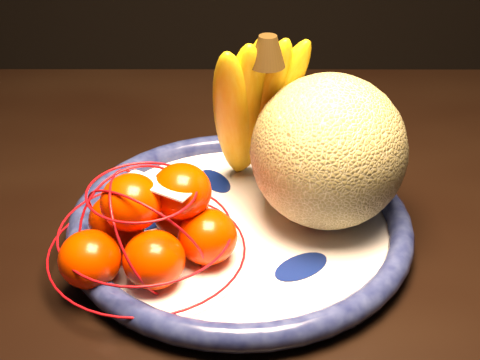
{
  "coord_description": "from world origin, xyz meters",
  "views": [
    {
      "loc": [
        -0.03,
        -0.6,
        1.23
      ],
      "look_at": [
        -0.03,
        0.04,
        0.83
      ],
      "focal_mm": 50.0,
      "sensor_mm": 36.0,
      "label": 1
    }
  ],
  "objects_px": {
    "cantaloupe": "(328,152)",
    "banana_bunch": "(251,104)",
    "dining_table": "(239,266)",
    "mandarin_bag": "(151,227)",
    "fruit_bowl": "(240,224)"
  },
  "relations": [
    {
      "from": "dining_table",
      "to": "fruit_bowl",
      "type": "xyz_separation_m",
      "value": [
        0.0,
        -0.04,
        0.1
      ]
    },
    {
      "from": "banana_bunch",
      "to": "mandarin_bag",
      "type": "bearing_deg",
      "value": -149.47
    },
    {
      "from": "dining_table",
      "to": "banana_bunch",
      "type": "xyz_separation_m",
      "value": [
        0.01,
        0.04,
        0.21
      ]
    },
    {
      "from": "dining_table",
      "to": "fruit_bowl",
      "type": "height_order",
      "value": "fruit_bowl"
    },
    {
      "from": "cantaloupe",
      "to": "banana_bunch",
      "type": "distance_m",
      "value": 0.11
    },
    {
      "from": "cantaloupe",
      "to": "fruit_bowl",
      "type": "bearing_deg",
      "value": -169.54
    },
    {
      "from": "banana_bunch",
      "to": "mandarin_bag",
      "type": "distance_m",
      "value": 0.19
    },
    {
      "from": "dining_table",
      "to": "cantaloupe",
      "type": "xyz_separation_m",
      "value": [
        0.1,
        -0.02,
        0.18
      ]
    },
    {
      "from": "fruit_bowl",
      "to": "mandarin_bag",
      "type": "bearing_deg",
      "value": -146.77
    },
    {
      "from": "dining_table",
      "to": "cantaloupe",
      "type": "height_order",
      "value": "cantaloupe"
    },
    {
      "from": "banana_bunch",
      "to": "mandarin_bag",
      "type": "relative_size",
      "value": 0.93
    },
    {
      "from": "cantaloupe",
      "to": "banana_bunch",
      "type": "height_order",
      "value": "banana_bunch"
    },
    {
      "from": "dining_table",
      "to": "mandarin_bag",
      "type": "bearing_deg",
      "value": -132.25
    },
    {
      "from": "dining_table",
      "to": "banana_bunch",
      "type": "relative_size",
      "value": 6.66
    },
    {
      "from": "banana_bunch",
      "to": "cantaloupe",
      "type": "bearing_deg",
      "value": -60.18
    }
  ]
}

